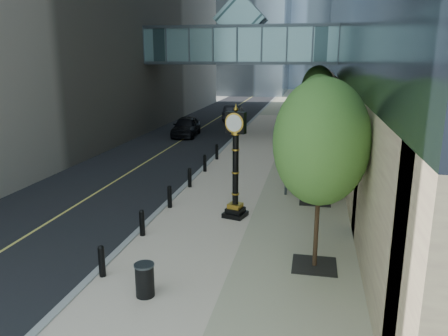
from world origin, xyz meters
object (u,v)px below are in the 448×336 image
(pedestrian, at_px, (300,180))
(car_far, at_px, (234,113))
(trash_bin, at_px, (145,281))
(street_clock, at_px, (236,171))
(car_near, at_px, (186,126))

(pedestrian, relative_size, car_far, 0.31)
(car_far, bearing_deg, trash_bin, 93.75)
(street_clock, relative_size, trash_bin, 5.07)
(trash_bin, bearing_deg, street_clock, 78.54)
(trash_bin, height_order, car_near, car_near)
(trash_bin, distance_m, car_far, 35.22)
(car_far, bearing_deg, pedestrian, 104.74)
(car_far, bearing_deg, car_near, 74.53)
(pedestrian, bearing_deg, trash_bin, 63.84)
(trash_bin, height_order, car_far, car_far)
(pedestrian, xyz_separation_m, car_far, (-7.77, 24.82, 0.01))
(street_clock, bearing_deg, pedestrian, 70.24)
(street_clock, distance_m, car_far, 28.85)
(car_near, distance_m, car_far, 10.21)
(car_near, relative_size, car_far, 0.99)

